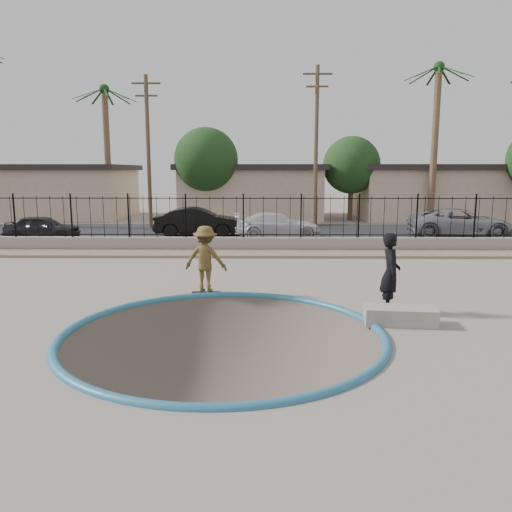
{
  "coord_description": "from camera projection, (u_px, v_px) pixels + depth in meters",
  "views": [
    {
      "loc": [
        0.84,
        -11.28,
        3.49
      ],
      "look_at": [
        0.66,
        2.0,
        1.2
      ],
      "focal_mm": 35.0,
      "sensor_mm": 36.0,
      "label": 1
    }
  ],
  "objects": [
    {
      "name": "coping_ring",
      "position": [
        223.0,
        335.0,
        10.73
      ],
      "size": [
        7.04,
        7.04,
        0.2
      ],
      "primitive_type": "torus",
      "color": "#296787",
      "rests_on": "ground"
    },
    {
      "name": "street_tree_left",
      "position": [
        206.0,
        160.0,
        33.71
      ],
      "size": [
        4.32,
        4.32,
        6.36
      ],
      "color": "#473323",
      "rests_on": "ground"
    },
    {
      "name": "street_tree_mid",
      "position": [
        351.0,
        165.0,
        34.62
      ],
      "size": [
        3.96,
        3.96,
        5.83
      ],
      "color": "#473323",
      "rests_on": "ground"
    },
    {
      "name": "car_a",
      "position": [
        42.0,
        227.0,
        25.08
      ],
      "size": [
        3.68,
        1.63,
        1.23
      ],
      "primitive_type": "imported",
      "rotation": [
        0.0,
        0.0,
        1.62
      ],
      "color": "black",
      "rests_on": "street"
    },
    {
      "name": "retaining_wall",
      "position": [
        243.0,
        244.0,
        21.82
      ],
      "size": [
        42.0,
        0.45,
        0.6
      ],
      "primitive_type": "cube",
      "color": "gray",
      "rests_on": "ground"
    },
    {
      "name": "rock_strip",
      "position": [
        242.0,
        254.0,
        20.77
      ],
      "size": [
        42.0,
        1.6,
        0.11
      ],
      "primitive_type": "cube",
      "color": "#968562",
      "rests_on": "ground"
    },
    {
      "name": "concrete_ledge",
      "position": [
        400.0,
        316.0,
        11.43
      ],
      "size": [
        1.66,
        0.85,
        0.4
      ],
      "primitive_type": "cube",
      "rotation": [
        0.0,
        0.0,
        -0.1
      ],
      "color": "gray",
      "rests_on": "ground"
    },
    {
      "name": "house_east",
      "position": [
        438.0,
        191.0,
        37.31
      ],
      "size": [
        12.6,
        8.6,
        3.9
      ],
      "color": "tan",
      "rests_on": "ground"
    },
    {
      "name": "utility_pole_mid",
      "position": [
        316.0,
        145.0,
        29.55
      ],
      "size": [
        1.7,
        0.24,
        9.5
      ],
      "color": "#473323",
      "rests_on": "ground"
    },
    {
      "name": "street",
      "position": [
        248.0,
        232.0,
        28.47
      ],
      "size": [
        90.0,
        8.0,
        0.04
      ],
      "primitive_type": "cube",
      "color": "black",
      "rests_on": "ground"
    },
    {
      "name": "bowl_pit",
      "position": [
        223.0,
        335.0,
        10.73
      ],
      "size": [
        6.84,
        6.84,
        1.8
      ],
      "primitive_type": null,
      "color": "#4C423A",
      "rests_on": "ground"
    },
    {
      "name": "house_center",
      "position": [
        252.0,
        191.0,
        37.49
      ],
      "size": [
        10.6,
        8.6,
        3.9
      ],
      "color": "tan",
      "rests_on": "ground"
    },
    {
      "name": "skater",
      "position": [
        206.0,
        262.0,
        14.04
      ],
      "size": [
        1.3,
        0.89,
        1.86
      ],
      "primitive_type": "imported",
      "rotation": [
        0.0,
        0.0,
        2.97
      ],
      "color": "olive",
      "rests_on": "ground"
    },
    {
      "name": "videographer",
      "position": [
        390.0,
        273.0,
        12.29
      ],
      "size": [
        0.56,
        0.78,
        1.99
      ],
      "primitive_type": "imported",
      "rotation": [
        0.0,
        0.0,
        1.45
      ],
      "color": "black",
      "rests_on": "ground"
    },
    {
      "name": "palm_mid",
      "position": [
        106.0,
        123.0,
        34.37
      ],
      "size": [
        2.3,
        2.3,
        9.3
      ],
      "color": "brown",
      "rests_on": "ground"
    },
    {
      "name": "fence",
      "position": [
        243.0,
        217.0,
        21.61
      ],
      "size": [
        40.0,
        0.04,
        1.8
      ],
      "color": "black",
      "rests_on": "retaining_wall"
    },
    {
      "name": "ground",
      "position": [
        245.0,
        268.0,
        23.73
      ],
      "size": [
        120.0,
        120.0,
        2.2
      ],
      "primitive_type": "cube",
      "color": "gray",
      "rests_on": "ground"
    },
    {
      "name": "car_b",
      "position": [
        198.0,
        222.0,
        26.4
      ],
      "size": [
        4.66,
        1.8,
        1.51
      ],
      "primitive_type": "imported",
      "rotation": [
        0.0,
        0.0,
        1.62
      ],
      "color": "black",
      "rests_on": "street"
    },
    {
      "name": "palm_right",
      "position": [
        437.0,
        110.0,
        31.99
      ],
      "size": [
        2.3,
        2.3,
        10.3
      ],
      "color": "brown",
      "rests_on": "ground"
    },
    {
      "name": "car_c",
      "position": [
        278.0,
        225.0,
        25.83
      ],
      "size": [
        4.57,
        2.08,
        1.3
      ],
      "primitive_type": "imported",
      "rotation": [
        0.0,
        0.0,
        1.63
      ],
      "color": "silver",
      "rests_on": "street"
    },
    {
      "name": "house_west",
      "position": [
        54.0,
        191.0,
        37.7
      ],
      "size": [
        11.6,
        8.6,
        3.9
      ],
      "color": "tan",
      "rests_on": "ground"
    },
    {
      "name": "skateboard",
      "position": [
        206.0,
        292.0,
        14.19
      ],
      "size": [
        0.82,
        0.24,
        0.07
      ],
      "rotation": [
        0.0,
        0.0,
        0.04
      ],
      "color": "black",
      "rests_on": "ground"
    },
    {
      "name": "car_d",
      "position": [
        460.0,
        223.0,
        26.22
      ],
      "size": [
        5.43,
        2.74,
        1.47
      ],
      "primitive_type": "imported",
      "rotation": [
        0.0,
        0.0,
        1.51
      ],
      "color": "gray",
      "rests_on": "street"
    },
    {
      "name": "utility_pole_left",
      "position": [
        148.0,
        150.0,
        29.72
      ],
      "size": [
        1.7,
        0.24,
        9.0
      ],
      "color": "#473323",
      "rests_on": "ground"
    }
  ]
}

